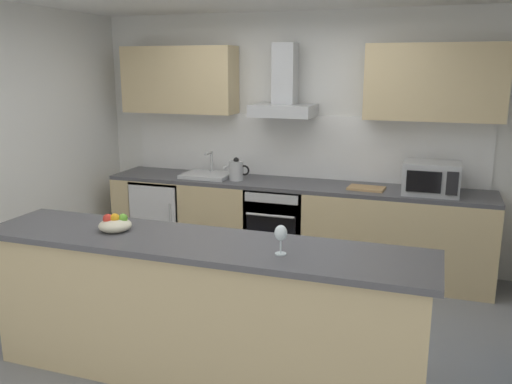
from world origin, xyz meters
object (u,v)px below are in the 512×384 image
Objects in this scene: wine_glass at (281,234)px; fruit_bowl at (115,224)px; range_hood at (284,94)px; microwave at (431,178)px; chopping_board at (366,188)px; sink at (207,175)px; oven at (279,224)px; refrigerator at (165,216)px; kettle at (236,170)px.

wine_glass reaches higher than fruit_bowl.
fruit_bowl is (-0.52, -2.28, -0.77)m from range_hood.
wine_glass is at bearing -109.70° from microwave.
chopping_board is (0.21, 2.22, -0.19)m from wine_glass.
wine_glass is (1.48, -2.25, 0.17)m from sink.
sink is 0.69× the size of range_hood.
wine_glass is (-0.79, -2.22, 0.05)m from microwave.
oven is 3.64× the size of fruit_bowl.
oven is at bearing 178.91° from microwave.
sink is at bearing -171.65° from range_hood.
sink is 1.19m from range_hood.
range_hood is at bearing 173.86° from microwave.
refrigerator is 2.37m from fruit_bowl.
chopping_board is at bearing 0.43° from kettle.
kettle reaches higher than chopping_board.
refrigerator is 2.25m from chopping_board.
kettle is at bearing -179.83° from microwave.
kettle is at bearing -7.25° from sink.
range_hood reaches higher than oven.
microwave reaches higher than kettle.
kettle is (0.35, -0.04, 0.08)m from sink.
chopping_board is at bearing -0.55° from refrigerator.
chopping_board is at bearing 179.59° from microwave.
oven is 0.94× the size of refrigerator.
oven is 1.60× the size of sink.
refrigerator is 1.70× the size of microwave.
wine_glass reaches higher than refrigerator.
oven is 0.99m from chopping_board.
sink is 2.81× the size of wine_glass.
refrigerator is (-1.32, -0.00, -0.03)m from oven.
sink is at bearing 172.75° from kettle.
chopping_board is (-0.59, 0.00, -0.14)m from microwave.
range_hood is at bearing 5.72° from refrigerator.
oven is 2.29m from fruit_bowl.
sink is 0.36m from kettle.
oven is 0.71m from kettle.
fruit_bowl is at bearing -82.34° from sink.
sink is at bearing 179.22° from oven.
sink is 2.70m from wine_glass.
fruit_bowl is (-1.19, 0.09, -0.08)m from wine_glass.
chopping_board reaches higher than oven.
range_hood reaches higher than kettle.
oven is at bearing 106.61° from wine_glass.
refrigerator is 3.07m from wine_glass.
range_hood is (-0.00, 0.13, 1.33)m from oven.
kettle is at bearing -175.78° from oven.
range_hood is (1.32, 0.13, 1.36)m from refrigerator.
range_hood is 2.46m from fruit_bowl.
oven is 1.60× the size of microwave.
refrigerator is 1.90m from range_hood.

